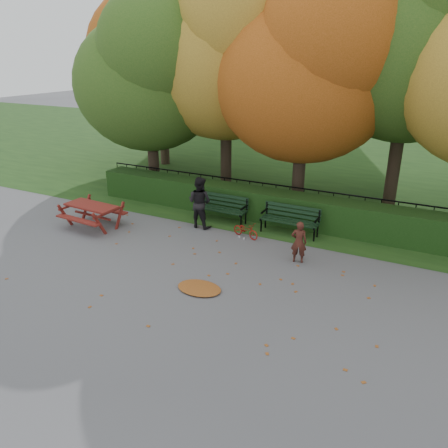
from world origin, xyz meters
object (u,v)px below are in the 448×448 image
at_px(tree_a, 151,74).
at_px(tree_f, 163,42).
at_px(tree_b, 232,48).
at_px(bicycle, 246,230).
at_px(bench_left, 221,206).
at_px(adult, 200,202).
at_px(child, 299,242).
at_px(bench_right, 291,218).
at_px(tree_c, 314,67).
at_px(tree_d, 427,27).
at_px(picnic_table, 92,210).

relative_size(tree_a, tree_f, 0.81).
bearing_deg(tree_a, tree_b, 23.05).
xyz_separation_m(tree_a, bicycle, (5.19, -2.79, -4.28)).
bearing_deg(tree_b, bench_left, -69.42).
bearing_deg(adult, bench_left, -111.57).
bearing_deg(child, bench_left, -42.17).
relative_size(tree_a, bench_right, 4.16).
distance_m(tree_a, tree_c, 6.04).
xyz_separation_m(child, adult, (-3.61, 0.99, 0.25)).
distance_m(tree_c, bench_right, 4.87).
bearing_deg(tree_f, bicycle, -42.11).
distance_m(tree_f, bicycle, 11.06).
bearing_deg(tree_d, tree_f, 169.67).
bearing_deg(bench_left, bench_right, 0.00).
bearing_deg(bench_right, tree_c, 96.70).
height_order(tree_c, picnic_table, tree_c).
height_order(tree_b, adult, tree_b).
relative_size(tree_c, bench_left, 4.44).
distance_m(tree_d, bench_right, 7.07).
bearing_deg(tree_d, tree_a, -169.67).
relative_size(tree_a, tree_b, 0.85).
bearing_deg(tree_a, bench_right, -16.61).
bearing_deg(bench_right, child, -64.75).
relative_size(child, adult, 0.70).
distance_m(tree_f, adult, 9.68).
xyz_separation_m(tree_d, tree_f, (-11.01, 2.01, -0.29)).
distance_m(tree_b, adult, 6.02).
height_order(tree_c, adult, tree_c).
bearing_deg(tree_f, picnic_table, -73.10).
bearing_deg(bench_right, bench_left, 180.00).
distance_m(tree_a, picnic_table, 5.82).
bearing_deg(tree_f, tree_b, -27.99).
bearing_deg(tree_b, tree_f, 152.01).
height_order(child, bicycle, child).
bearing_deg(tree_d, bench_left, -145.74).
height_order(tree_b, bench_left, tree_b).
xyz_separation_m(tree_d, bench_left, (-5.18, -3.53, -5.46)).
xyz_separation_m(tree_b, child, (4.39, -4.84, -4.82)).
distance_m(tree_a, tree_d, 9.33).
xyz_separation_m(tree_b, bicycle, (2.45, -3.96, -5.16)).
height_order(tree_f, bicycle, tree_f).
xyz_separation_m(bench_right, child, (0.85, -1.79, 0.06)).
relative_size(tree_c, picnic_table, 4.35).
xyz_separation_m(picnic_table, child, (6.67, 0.59, -0.00)).
bearing_deg(adult, bench_right, -160.99).
xyz_separation_m(tree_c, bench_left, (-2.13, -2.26, -4.30)).
distance_m(tree_c, tree_f, 8.66).
bearing_deg(tree_a, bench_left, -25.76).
height_order(tree_a, tree_d, tree_d).
distance_m(adult, bicycle, 1.77).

